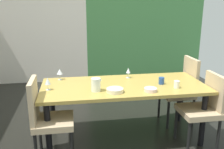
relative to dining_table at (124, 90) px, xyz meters
name	(u,v)px	position (x,y,z in m)	size (l,w,h in m)	color
back_panel_interior	(26,21)	(-1.60, 2.77, 0.72)	(2.62, 0.10, 2.78)	silver
garden_window_panel	(146,19)	(1.09, 2.77, 0.72)	(2.77, 0.10, 2.78)	#468548
dining_table	(124,90)	(0.00, 0.00, 0.00)	(2.08, 0.91, 0.75)	#AF9242
chair_right_near	(204,106)	(0.95, -0.33, -0.14)	(0.44, 0.44, 0.93)	tan
chair_left_near	(46,116)	(-0.95, -0.33, -0.13)	(0.45, 0.44, 0.96)	tan
chair_right_far	(182,87)	(0.96, 0.33, -0.12)	(0.44, 0.44, 0.99)	tan
wine_glass_corner	(60,72)	(-0.81, 0.35, 0.19)	(0.08, 0.08, 0.15)	silver
wine_glass_rear	(128,71)	(0.12, 0.29, 0.18)	(0.06, 0.06, 0.14)	silver
wine_glass_south	(48,81)	(-0.94, -0.05, 0.19)	(0.07, 0.07, 0.15)	silver
serving_bowl_right	(151,90)	(0.26, -0.30, 0.10)	(0.15, 0.15, 0.04)	beige
serving_bowl_left	(115,90)	(-0.16, -0.26, 0.10)	(0.20, 0.20, 0.05)	beige
cup_front	(177,84)	(0.61, -0.23, 0.12)	(0.07, 0.07, 0.09)	white
cup_north	(161,81)	(0.48, -0.05, 0.12)	(0.07, 0.07, 0.09)	#25488D
pitcher_near_window	(96,85)	(-0.37, -0.19, 0.16)	(0.13, 0.11, 0.16)	white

